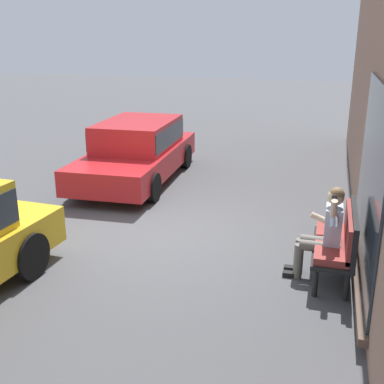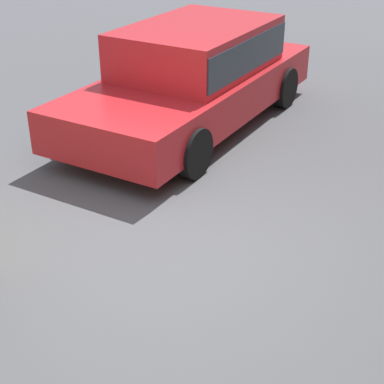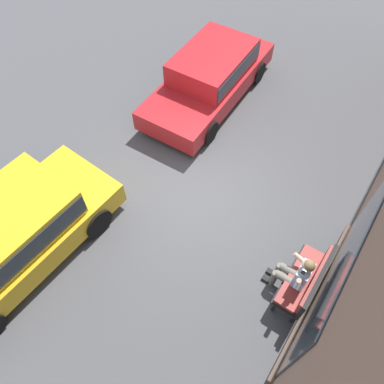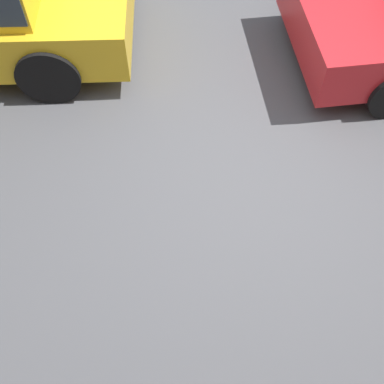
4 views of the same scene
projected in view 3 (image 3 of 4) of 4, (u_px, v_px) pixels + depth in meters
name	position (u px, v px, depth m)	size (l,w,h in m)	color
ground_plane	(199.00, 194.00, 8.59)	(60.00, 60.00, 0.00)	#4C4C4F
bench	(307.00, 280.00, 6.81)	(1.40, 0.55, 1.01)	black
person_on_phone	(296.00, 274.00, 6.73)	(0.73, 0.74, 1.34)	#6B665B
parked_car_near	(211.00, 74.00, 9.85)	(4.46, 1.99, 1.37)	red
parked_car_mid	(12.00, 233.00, 7.13)	(4.45, 2.10, 1.43)	gold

